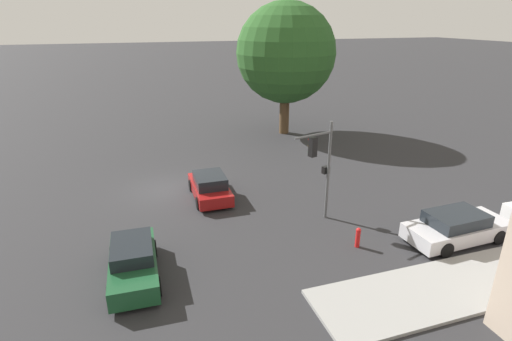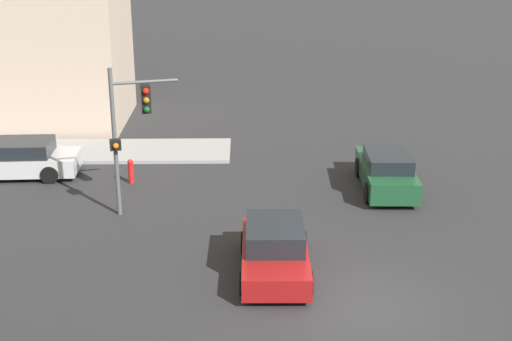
# 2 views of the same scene
# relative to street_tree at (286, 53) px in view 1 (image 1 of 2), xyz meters

# --- Properties ---
(ground_plane) EXTENTS (300.00, 300.00, 0.00)m
(ground_plane) POSITION_rel_street_tree_xyz_m (9.14, -10.99, -6.61)
(ground_plane) COLOR #28282B
(street_tree) EXTENTS (7.98, 7.98, 10.63)m
(street_tree) POSITION_rel_street_tree_xyz_m (0.00, 0.00, 0.00)
(street_tree) COLOR #4C3823
(street_tree) RESTS_ON ground_plane
(traffic_signal) EXTENTS (0.96, 2.19, 4.90)m
(traffic_signal) POSITION_rel_street_tree_xyz_m (15.19, -4.37, -3.43)
(traffic_signal) COLOR #515456
(traffic_signal) RESTS_ON ground_plane
(crossing_car_0) EXTENTS (3.96, 1.94, 1.40)m
(crossing_car_0) POSITION_rel_street_tree_xyz_m (11.04, -8.82, -5.96)
(crossing_car_0) COLOR maroon
(crossing_car_0) RESTS_ON ground_plane
(crossing_car_1) EXTENTS (4.26, 1.91, 1.43)m
(crossing_car_1) POSITION_rel_street_tree_xyz_m (17.24, -13.07, -5.93)
(crossing_car_1) COLOR #194728
(crossing_car_1) RESTS_ON ground_plane
(parked_car_0) EXTENTS (2.13, 4.82, 1.37)m
(parked_car_0) POSITION_rel_street_tree_xyz_m (18.87, 0.63, -5.96)
(parked_car_0) COLOR #B7B7BC
(parked_car_0) RESTS_ON ground_plane
(fire_hydrant) EXTENTS (0.22, 0.22, 0.92)m
(fire_hydrant) POSITION_rel_street_tree_xyz_m (18.00, -3.82, -6.13)
(fire_hydrant) COLOR red
(fire_hydrant) RESTS_ON ground_plane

